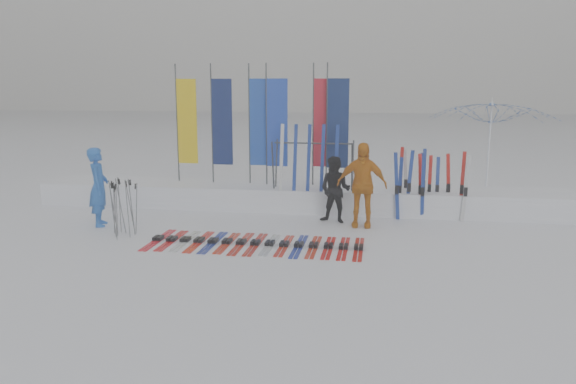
% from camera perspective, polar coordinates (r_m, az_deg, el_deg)
% --- Properties ---
extents(ground, '(120.00, 120.00, 0.00)m').
position_cam_1_polar(ground, '(10.62, -2.49, -6.87)').
color(ground, white).
rests_on(ground, ground).
extents(snow_bank, '(14.00, 1.60, 0.60)m').
position_cam_1_polar(snow_bank, '(14.94, 1.12, -0.51)').
color(snow_bank, white).
rests_on(snow_bank, ground).
extents(person_blue, '(0.65, 0.78, 1.83)m').
position_cam_1_polar(person_blue, '(13.68, -18.68, 0.50)').
color(person_blue, blue).
rests_on(person_blue, ground).
extents(person_black, '(0.90, 0.78, 1.58)m').
position_cam_1_polar(person_black, '(13.31, 4.83, 0.22)').
color(person_black, black).
rests_on(person_black, ground).
extents(person_yellow, '(1.16, 0.52, 1.95)m').
position_cam_1_polar(person_yellow, '(12.97, 7.50, 0.73)').
color(person_yellow, orange).
rests_on(person_yellow, ground).
extents(tent_canopy, '(3.36, 3.42, 2.93)m').
position_cam_1_polar(tent_canopy, '(15.53, 19.79, 3.64)').
color(tent_canopy, white).
rests_on(tent_canopy, ground).
extents(ski_row, '(4.38, 1.70, 0.07)m').
position_cam_1_polar(ski_row, '(11.58, -3.33, -5.20)').
color(ski_row, red).
rests_on(ski_row, ground).
extents(pole_cluster, '(0.64, 0.76, 1.25)m').
position_cam_1_polar(pole_cluster, '(12.72, -16.54, -1.55)').
color(pole_cluster, '#595B60').
rests_on(pole_cluster, ground).
extents(feather_flags, '(4.73, 0.25, 3.20)m').
position_cam_1_polar(feather_flags, '(15.04, -2.26, 7.04)').
color(feather_flags, '#383A3F').
rests_on(feather_flags, ground).
extents(ski_rack, '(2.04, 0.80, 1.23)m').
position_cam_1_polar(ski_rack, '(14.32, 2.58, 3.39)').
color(ski_rack, '#383A3F').
rests_on(ski_rack, ground).
extents(upright_skis, '(1.71, 1.06, 1.70)m').
position_cam_1_polar(upright_skis, '(14.29, 13.68, 0.71)').
color(upright_skis, navy).
rests_on(upright_skis, ground).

